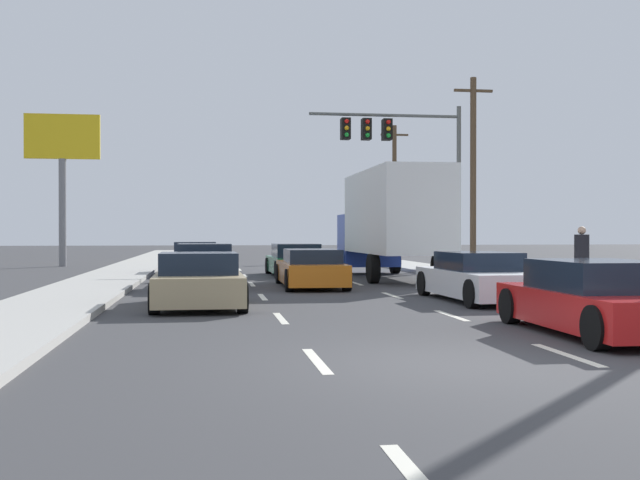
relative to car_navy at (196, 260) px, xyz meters
The scene contains 17 objects.
ground_plane 4.93m from the car_navy, 43.08° to the left, with size 140.00×140.00×0.00m, color #3D3D3F.
sidewalk_right 10.18m from the car_navy, ahead, with size 2.41×80.00×0.14m, color #B2AFA8.
sidewalk_left 3.37m from the car_navy, 150.08° to the right, with size 2.41×80.00×0.14m, color #B2AFA8.
lane_markings 3.80m from the car_navy, 18.01° to the right, with size 3.54×52.00×0.01m.
car_navy is the anchor object (origin of this frame).
car_black 7.50m from the car_navy, 87.00° to the right, with size 1.94×4.65×1.33m.
car_tan 13.68m from the car_navy, 88.81° to the right, with size 2.03×4.05×1.21m.
car_green 4.10m from the car_navy, 21.48° to the right, with size 2.05×4.59×1.23m.
car_orange 8.57m from the car_navy, 65.36° to the right, with size 1.91×4.68×1.16m.
box_truck 8.18m from the car_navy, 30.38° to the right, with size 2.54×9.11×3.78m.
car_white 14.75m from the car_navy, 61.81° to the right, with size 1.95×4.67×1.18m.
car_red 20.40m from the car_navy, 70.68° to the right, with size 1.99×4.38×1.20m.
traffic_signal_mast 10.62m from the car_navy, 19.76° to the left, with size 7.00×0.69×7.43m.
utility_pole_mid 13.31m from the car_navy, 12.80° to the left, with size 1.80×0.28×8.70m.
utility_pole_far 21.84m from the car_navy, 54.94° to the left, with size 1.80×0.28×8.56m.
roadside_billboard 11.67m from the car_navy, 127.95° to the left, with size 3.59×0.36×7.48m.
pedestrian_near_corner 15.71m from the car_navy, 49.76° to the right, with size 0.38×0.38×1.68m.
Camera 1 is at (-3.08, -9.33, 1.64)m, focal length 43.53 mm.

